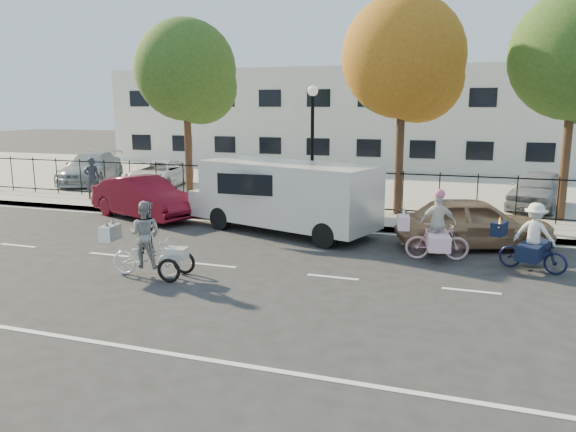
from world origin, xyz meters
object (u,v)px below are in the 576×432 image
at_px(white_van, 284,194).
at_px(pedestrian, 92,178).
at_px(red_sedan, 144,198).
at_px(lot_car_a, 91,168).
at_px(gold_sedan, 474,223).
at_px(lot_car_b, 158,174).
at_px(zebra_trike, 146,247).
at_px(lamppost, 312,126).
at_px(lot_car_c, 311,182).
at_px(lot_car_d, 538,189).
at_px(bull_bike, 532,244).
at_px(unicorn_bike, 436,234).

height_order(white_van, pedestrian, white_van).
bearing_deg(red_sedan, lot_car_a, 70.65).
bearing_deg(gold_sedan, white_van, 69.60).
distance_m(pedestrian, lot_car_b, 3.59).
height_order(zebra_trike, white_van, white_van).
xyz_separation_m(lamppost, lot_car_c, (-1.00, 3.28, -2.38)).
bearing_deg(lot_car_d, lamppost, -141.85).
xyz_separation_m(bull_bike, gold_sedan, (-1.33, 1.81, 0.06)).
bearing_deg(pedestrian, red_sedan, 110.52).
relative_size(unicorn_bike, bull_bike, 1.02).
bearing_deg(pedestrian, lot_car_c, 163.27).
bearing_deg(lamppost, unicorn_bike, -44.82).
distance_m(lamppost, red_sedan, 6.29).
bearing_deg(bull_bike, lot_car_c, 63.69).
bearing_deg(lamppost, pedestrian, -178.74).
distance_m(zebra_trike, gold_sedan, 8.66).
height_order(bull_bike, lot_car_b, bull_bike).
xyz_separation_m(red_sedan, lot_car_c, (4.34, 5.58, 0.03)).
bearing_deg(lot_car_a, unicorn_bike, -43.94).
bearing_deg(unicorn_bike, gold_sedan, -39.46).
distance_m(zebra_trike, red_sedan, 6.89).
xyz_separation_m(lamppost, lot_car_a, (-12.04, 3.55, -2.25)).
height_order(bull_bike, lot_car_c, bull_bike).
bearing_deg(lot_car_b, lamppost, -29.94).
height_order(zebra_trike, pedestrian, pedestrian).
xyz_separation_m(gold_sedan, pedestrian, (-14.53, 2.76, 0.27)).
distance_m(pedestrian, lot_car_d, 16.97).
relative_size(red_sedan, lot_car_d, 1.07).
xyz_separation_m(pedestrian, lot_car_b, (0.88, 3.47, -0.22)).
relative_size(bull_bike, lot_car_a, 0.37).
bearing_deg(lamppost, red_sedan, -156.69).
relative_size(gold_sedan, lot_car_c, 1.16).
distance_m(red_sedan, lot_car_d, 14.02).
xyz_separation_m(red_sedan, pedestrian, (-3.73, 2.10, 0.26)).
xyz_separation_m(white_van, lot_car_b, (-8.13, 6.11, -0.43)).
xyz_separation_m(zebra_trike, lot_car_c, (0.55, 11.33, 0.06)).
bearing_deg(gold_sedan, lamppost, 42.47).
relative_size(bull_bike, gold_sedan, 0.44).
distance_m(unicorn_bike, lot_car_d, 8.30).
relative_size(zebra_trike, red_sedan, 0.47).
xyz_separation_m(bull_bike, lot_car_d, (0.77, 7.96, 0.19)).
distance_m(white_van, red_sedan, 5.33).
height_order(red_sedan, gold_sedan, red_sedan).
distance_m(white_van, lot_car_b, 10.18).
bearing_deg(lot_car_c, pedestrian, -157.97).
distance_m(zebra_trike, bull_bike, 8.96).
height_order(unicorn_bike, gold_sedan, unicorn_bike).
xyz_separation_m(lot_car_b, lot_car_d, (15.75, -0.09, 0.08)).
bearing_deg(lot_car_d, bull_bike, -80.24).
distance_m(lamppost, lot_car_a, 12.75).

